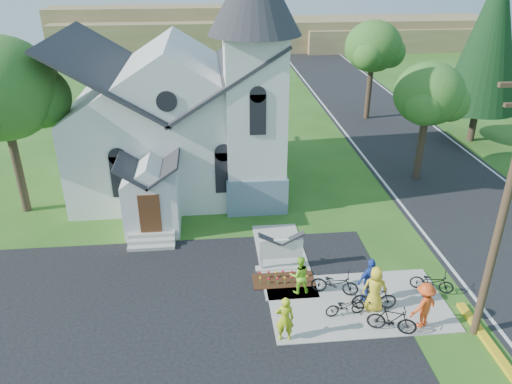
{
  "coord_description": "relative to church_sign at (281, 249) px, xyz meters",
  "views": [
    {
      "loc": [
        -4.08,
        -14.82,
        12.7
      ],
      "look_at": [
        -2.1,
        5.0,
        2.94
      ],
      "focal_mm": 35.0,
      "sensor_mm": 36.0,
      "label": 1
    }
  ],
  "objects": [
    {
      "name": "church_sign",
      "position": [
        0.0,
        0.0,
        0.0
      ],
      "size": [
        2.2,
        0.4,
        1.7
      ],
      "color": "#A09990",
      "rests_on": "ground"
    },
    {
      "name": "utility_pole",
      "position": [
        6.56,
        -4.7,
        4.38
      ],
      "size": [
        3.45,
        0.28,
        10.0
      ],
      "color": "#422F21",
      "rests_on": "ground"
    },
    {
      "name": "sidewalk",
      "position": [
        2.7,
        -2.7,
        -1.0
      ],
      "size": [
        7.0,
        4.0,
        0.05
      ],
      "primitive_type": "cube",
      "color": "#A09990",
      "rests_on": "ground"
    },
    {
      "name": "tree_road_mid",
      "position": [
        10.2,
        20.8,
        4.75
      ],
      "size": [
        4.4,
        4.4,
        7.8
      ],
      "color": "#35291D",
      "rests_on": "ground"
    },
    {
      "name": "cyclist_3",
      "position": [
        4.67,
        -4.18,
        -0.05
      ],
      "size": [
        1.37,
        1.12,
        1.85
      ],
      "primitive_type": "imported",
      "rotation": [
        0.0,
        0.0,
        3.57
      ],
      "color": "#F04D1A",
      "rests_on": "sidewalk"
    },
    {
      "name": "cyclist_4",
      "position": [
        3.18,
        -3.07,
        -0.03
      ],
      "size": [
        1.04,
        0.79,
        1.89
      ],
      "primitive_type": "imported",
      "rotation": [
        0.0,
        0.0,
        2.91
      ],
      "color": "yellow",
      "rests_on": "sidewalk"
    },
    {
      "name": "distant_hills",
      "position": [
        4.56,
        53.13,
        1.15
      ],
      "size": [
        61.0,
        10.0,
        5.6
      ],
      "color": "olive",
      "rests_on": "ground"
    },
    {
      "name": "cyclist_2",
      "position": [
        3.16,
        -2.55,
        -0.02
      ],
      "size": [
        1.21,
        0.77,
        1.92
      ],
      "primitive_type": "imported",
      "rotation": [
        0.0,
        0.0,
        3.43
      ],
      "color": "#2445B8",
      "rests_on": "sidewalk"
    },
    {
      "name": "bike_3",
      "position": [
        3.44,
        -4.4,
        -0.44
      ],
      "size": [
        1.85,
        1.14,
        1.08
      ],
      "primitive_type": "imported",
      "rotation": [
        0.0,
        0.0,
        1.19
      ],
      "color": "black",
      "rests_on": "sidewalk"
    },
    {
      "name": "bike_1",
      "position": [
        3.2,
        -3.09,
        -0.45
      ],
      "size": [
        1.78,
        0.65,
        1.05
      ],
      "primitive_type": "imported",
      "rotation": [
        0.0,
        0.0,
        1.48
      ],
      "color": "black",
      "rests_on": "sidewalk"
    },
    {
      "name": "cyclist_1",
      "position": [
        0.49,
        -1.75,
        -0.14
      ],
      "size": [
        0.85,
        0.68,
        1.67
      ],
      "primitive_type": "imported",
      "rotation": [
        0.0,
        0.0,
        3.21
      ],
      "color": "#92E42A",
      "rests_on": "sidewalk"
    },
    {
      "name": "road",
      "position": [
        11.2,
        11.8,
        -1.02
      ],
      "size": [
        8.0,
        90.0,
        0.02
      ],
      "primitive_type": "cube",
      "color": "black",
      "rests_on": "ground"
    },
    {
      "name": "cyclist_0",
      "position": [
        -0.5,
        -4.39,
        -0.07
      ],
      "size": [
        0.69,
        0.47,
        1.81
      ],
      "primitive_type": "imported",
      "rotation": [
        0.0,
        0.0,
        3.08
      ],
      "color": "#BCD018",
      "rests_on": "sidewalk"
    },
    {
      "name": "flower_bed",
      "position": [
        0.0,
        -0.9,
        -0.99
      ],
      "size": [
        2.6,
        1.1,
        0.07
      ],
      "primitive_type": "cube",
      "color": "#3C2110",
      "rests_on": "ground"
    },
    {
      "name": "bike_2",
      "position": [
        2.0,
        -3.32,
        -0.56
      ],
      "size": [
        1.62,
        0.71,
        0.83
      ],
      "primitive_type": "imported",
      "rotation": [
        0.0,
        0.0,
        1.68
      ],
      "color": "black",
      "rests_on": "sidewalk"
    },
    {
      "name": "tree_road_near",
      "position": [
        9.7,
        8.8,
        4.18
      ],
      "size": [
        4.0,
        4.0,
        7.05
      ],
      "color": "#35291D",
      "rests_on": "ground"
    },
    {
      "name": "parking_lot",
      "position": [
        -5.8,
        -5.2,
        -1.02
      ],
      "size": [
        20.0,
        16.0,
        0.02
      ],
      "primitive_type": "cube",
      "color": "black",
      "rests_on": "ground"
    },
    {
      "name": "ground",
      "position": [
        1.2,
        -3.2,
        -1.03
      ],
      "size": [
        120.0,
        120.0,
        0.0
      ],
      "primitive_type": "plane",
      "color": "#2A5819",
      "rests_on": "ground"
    },
    {
      "name": "bike_4",
      "position": [
        5.9,
        -2.21,
        -0.53
      ],
      "size": [
        1.81,
        1.23,
        0.9
      ],
      "primitive_type": "imported",
      "rotation": [
        0.0,
        0.0,
        1.16
      ],
      "color": "black",
      "rests_on": "sidewalk"
    },
    {
      "name": "conifer",
      "position": [
        16.2,
        14.8,
        6.36
      ],
      "size": [
        5.2,
        5.2,
        12.4
      ],
      "color": "#35291D",
      "rests_on": "ground"
    },
    {
      "name": "bike_0",
      "position": [
        1.92,
        -1.98,
        -0.48
      ],
      "size": [
        2.01,
        1.21,
        1.0
      ],
      "primitive_type": "imported",
      "rotation": [
        0.0,
        0.0,
        1.26
      ],
      "color": "black",
      "rests_on": "sidewalk"
    },
    {
      "name": "church",
      "position": [
        -4.28,
        9.28,
        4.22
      ],
      "size": [
        12.35,
        12.0,
        13.0
      ],
      "color": "silver",
      "rests_on": "ground"
    },
    {
      "name": "tree_lot_corner",
      "position": [
        -12.8,
        6.8,
        5.58
      ],
      "size": [
        5.6,
        5.6,
        9.15
      ],
      "color": "#35291D",
      "rests_on": "ground"
    }
  ]
}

